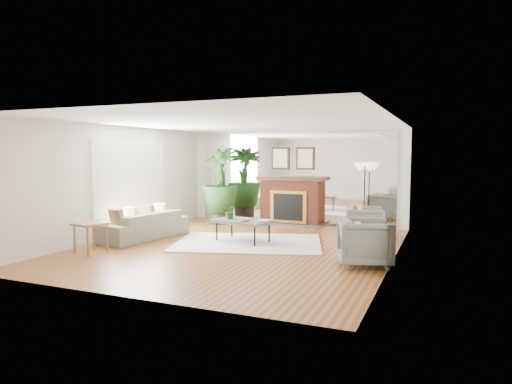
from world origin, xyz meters
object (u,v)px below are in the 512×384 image
at_px(armchair_back, 365,223).
at_px(floor_lamp, 365,173).
at_px(sofa, 144,225).
at_px(coffee_table, 243,222).
at_px(armchair_front, 365,242).
at_px(potted_ficus, 220,183).
at_px(side_table, 90,228).
at_px(fireplace, 291,200).

height_order(armchair_back, floor_lamp, floor_lamp).
bearing_deg(sofa, armchair_back, 121.25).
bearing_deg(armchair_back, floor_lamp, -1.46).
xyz_separation_m(coffee_table, armchair_back, (2.33, 1.31, -0.08)).
bearing_deg(armchair_back, armchair_front, 177.80).
height_order(sofa, potted_ficus, potted_ficus).
relative_size(sofa, potted_ficus, 1.00).
distance_m(sofa, armchair_front, 4.92).
height_order(coffee_table, side_table, side_table).
distance_m(sofa, potted_ficus, 2.84).
height_order(coffee_table, armchair_back, armchair_back).
bearing_deg(sofa, floor_lamp, 135.90).
xyz_separation_m(armchair_back, potted_ficus, (-4.01, 0.89, 0.73)).
relative_size(armchair_back, potted_ficus, 0.39).
relative_size(fireplace, floor_lamp, 1.24).
xyz_separation_m(fireplace, side_table, (-2.32, -4.88, -0.17)).
bearing_deg(potted_ficus, fireplace, 18.64).
distance_m(armchair_back, floor_lamp, 1.72).
xyz_separation_m(armchair_back, side_table, (-4.53, -3.38, 0.12)).
bearing_deg(potted_ficus, floor_lamp, 6.77).
height_order(coffee_table, armchair_front, armchair_front).
bearing_deg(side_table, fireplace, 64.54).
relative_size(fireplace, armchair_front, 2.36).
height_order(armchair_front, side_table, armchair_front).
xyz_separation_m(sofa, armchair_front, (4.89, -0.51, 0.09)).
bearing_deg(armchair_back, side_table, 114.91).
distance_m(coffee_table, floor_lamp, 3.51).
bearing_deg(floor_lamp, side_table, -132.25).
height_order(fireplace, floor_lamp, fireplace).
bearing_deg(fireplace, coffee_table, -92.37).
xyz_separation_m(armchair_front, floor_lamp, (-0.63, 3.64, 1.02)).
bearing_deg(side_table, armchair_front, 12.35).
distance_m(coffee_table, armchair_front, 2.89).
bearing_deg(potted_ficus, sofa, -100.46).
distance_m(potted_ficus, floor_lamp, 3.80).
bearing_deg(coffee_table, sofa, -167.69).
bearing_deg(armchair_front, fireplace, 16.20).
height_order(fireplace, sofa, fireplace).
bearing_deg(potted_ficus, side_table, -97.04).
xyz_separation_m(fireplace, floor_lamp, (1.97, -0.16, 0.75)).
height_order(fireplace, armchair_front, fireplace).
height_order(armchair_back, potted_ficus, potted_ficus).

